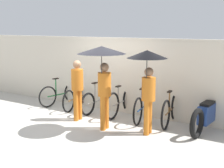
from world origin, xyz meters
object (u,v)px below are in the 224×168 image
at_px(parked_bicycle_5, 171,110).
at_px(parked_bicycle_3, 121,102).
at_px(motorcycle, 207,115).
at_px(parked_bicycle_1, 78,97).
at_px(pedestrian_center, 102,62).
at_px(parked_bicycle_4, 144,106).
at_px(pedestrian_leading, 77,86).
at_px(parked_bicycle_2, 99,100).
at_px(pedestrian_trailing, 148,71).
at_px(parked_bicycle_0, 61,94).

bearing_deg(parked_bicycle_5, parked_bicycle_3, 79.90).
bearing_deg(motorcycle, parked_bicycle_1, 92.93).
xyz_separation_m(parked_bicycle_3, pedestrian_center, (0.34, -1.40, 1.28)).
xyz_separation_m(parked_bicycle_4, pedestrian_leading, (-1.48, -0.99, 0.56)).
distance_m(parked_bicycle_2, pedestrian_trailing, 2.66).
distance_m(parked_bicycle_3, pedestrian_center, 1.92).
height_order(parked_bicycle_2, pedestrian_leading, pedestrian_leading).
xyz_separation_m(parked_bicycle_5, pedestrian_leading, (-2.24, -1.01, 0.56)).
bearing_deg(parked_bicycle_0, parked_bicycle_4, -82.39).
distance_m(parked_bicycle_2, parked_bicycle_5, 2.29).
distance_m(parked_bicycle_0, parked_bicycle_5, 3.81).
relative_size(parked_bicycle_0, parked_bicycle_3, 0.94).
distance_m(parked_bicycle_5, pedestrian_trailing, 1.56).
xyz_separation_m(parked_bicycle_4, motorcycle, (1.69, 0.04, 0.01)).
distance_m(parked_bicycle_2, motorcycle, 3.21).
xyz_separation_m(parked_bicycle_1, pedestrian_leading, (0.81, -0.98, 0.59)).
bearing_deg(pedestrian_trailing, parked_bicycle_5, -103.61).
bearing_deg(pedestrian_leading, pedestrian_center, 156.13).
bearing_deg(parked_bicycle_5, pedestrian_leading, 105.92).
height_order(parked_bicycle_1, pedestrian_trailing, pedestrian_trailing).
height_order(parked_bicycle_3, parked_bicycle_4, parked_bicycle_3).
xyz_separation_m(parked_bicycle_0, parked_bicycle_5, (3.81, -0.02, 0.03)).
xyz_separation_m(parked_bicycle_4, pedestrian_center, (-0.43, -1.33, 1.28)).
height_order(pedestrian_leading, pedestrian_center, pedestrian_center).
bearing_deg(parked_bicycle_2, motorcycle, -90.51).
xyz_separation_m(parked_bicycle_0, parked_bicycle_1, (0.76, -0.06, -0.00)).
relative_size(parked_bicycle_4, pedestrian_leading, 1.09).
height_order(parked_bicycle_2, parked_bicycle_3, parked_bicycle_3).
xyz_separation_m(parked_bicycle_3, pedestrian_leading, (-0.72, -1.06, 0.55)).
relative_size(parked_bicycle_1, parked_bicycle_3, 0.98).
bearing_deg(parked_bicycle_1, parked_bicycle_4, -100.34).
relative_size(parked_bicycle_2, pedestrian_leading, 1.06).
height_order(parked_bicycle_3, pedestrian_trailing, pedestrian_trailing).
height_order(parked_bicycle_5, pedestrian_leading, pedestrian_leading).
bearing_deg(parked_bicycle_0, parked_bicycle_5, -81.80).
relative_size(pedestrian_leading, motorcycle, 0.80).
distance_m(parked_bicycle_2, pedestrian_center, 2.19).
distance_m(parked_bicycle_0, parked_bicycle_3, 2.29).
xyz_separation_m(parked_bicycle_2, parked_bicycle_5, (2.29, -0.01, 0.04)).
bearing_deg(parked_bicycle_3, parked_bicycle_1, 88.59).
bearing_deg(parked_bicycle_0, motorcycle, -81.53).
bearing_deg(pedestrian_leading, parked_bicycle_5, -161.69).
bearing_deg(parked_bicycle_0, parked_bicycle_1, -85.86).
height_order(parked_bicycle_1, pedestrian_leading, pedestrian_leading).
relative_size(pedestrian_center, motorcycle, 1.01).
distance_m(pedestrian_leading, motorcycle, 3.38).
bearing_deg(pedestrian_leading, parked_bicycle_0, -39.46).
bearing_deg(parked_bicycle_5, parked_bicycle_2, 81.38).
relative_size(parked_bicycle_2, parked_bicycle_3, 0.97).
bearing_deg(pedestrian_leading, parked_bicycle_1, -56.45).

